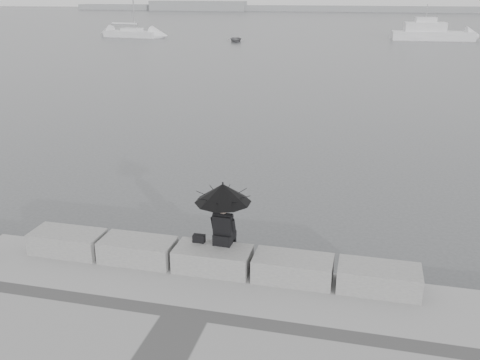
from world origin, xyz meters
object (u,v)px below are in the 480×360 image
(seated_person, at_px, (223,200))
(motor_cruiser, at_px, (433,33))
(sailboat_left, at_px, (132,33))
(dinghy, at_px, (236,39))

(seated_person, height_order, motor_cruiser, motor_cruiser)
(sailboat_left, distance_m, dinghy, 15.50)
(seated_person, relative_size, sailboat_left, 0.11)
(sailboat_left, bearing_deg, dinghy, -2.68)
(seated_person, bearing_deg, motor_cruiser, 83.82)
(motor_cruiser, distance_m, dinghy, 25.07)
(seated_person, distance_m, motor_cruiser, 64.69)
(motor_cruiser, relative_size, dinghy, 3.20)
(motor_cruiser, height_order, dinghy, motor_cruiser)
(dinghy, bearing_deg, seated_person, -89.75)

